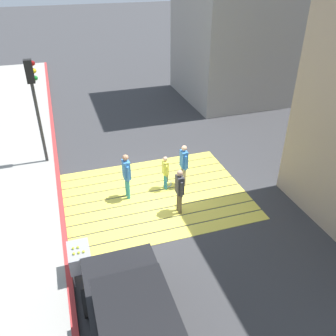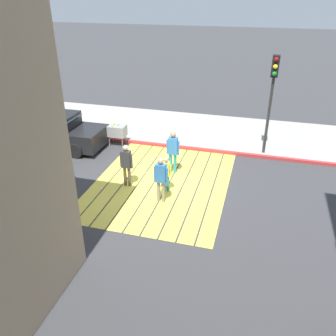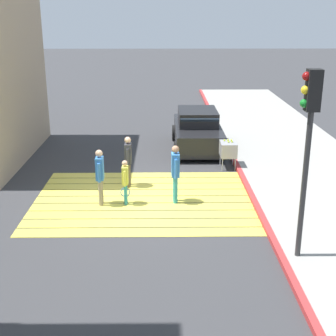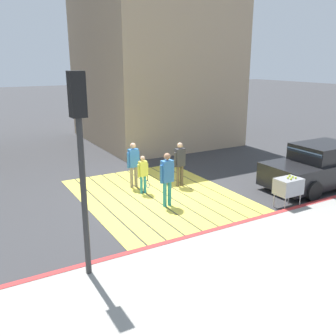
{
  "view_description": "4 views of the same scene",
  "coord_description": "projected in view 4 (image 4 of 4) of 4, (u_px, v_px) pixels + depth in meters",
  "views": [
    {
      "loc": [
        -2.79,
        -10.08,
        7.41
      ],
      "look_at": [
        0.44,
        -0.15,
        1.15
      ],
      "focal_mm": 38.02,
      "sensor_mm": 36.0,
      "label": 1
    },
    {
      "loc": [
        10.85,
        3.27,
        6.54
      ],
      "look_at": [
        0.66,
        0.44,
        1.03
      ],
      "focal_mm": 37.11,
      "sensor_mm": 36.0,
      "label": 2
    },
    {
      "loc": [
        -0.58,
        12.99,
        5.32
      ],
      "look_at": [
        -0.73,
        0.68,
        1.22
      ],
      "focal_mm": 50.39,
      "sensor_mm": 36.0,
      "label": 3
    },
    {
      "loc": [
        -10.4,
        5.6,
        4.42
      ],
      "look_at": [
        -0.0,
        -0.38,
        0.93
      ],
      "focal_mm": 39.66,
      "sensor_mm": 36.0,
      "label": 4
    }
  ],
  "objects": [
    {
      "name": "building_far_south",
      "position": [
        153.0,
        60.0,
        20.47
      ],
      "size": [
        8.0,
        7.03,
        8.88
      ],
      "color": "tan",
      "rests_on": "ground"
    },
    {
      "name": "pedestrian_adult_lead",
      "position": [
        180.0,
        161.0,
        13.28
      ],
      "size": [
        0.21,
        0.48,
        1.63
      ],
      "color": "brown",
      "rests_on": "ground"
    },
    {
      "name": "ground_plane",
      "position": [
        158.0,
        196.0,
        12.57
      ],
      "size": [
        120.0,
        120.0,
        0.0
      ],
      "primitive_type": "plane",
      "color": "#38383A"
    },
    {
      "name": "curb_painted",
      "position": [
        216.0,
        231.0,
        9.85
      ],
      "size": [
        0.16,
        40.0,
        0.13
      ],
      "primitive_type": "cube",
      "color": "#BC3333",
      "rests_on": "ground"
    },
    {
      "name": "pedestrian_adult_side",
      "position": [
        167.0,
        176.0,
        11.41
      ],
      "size": [
        0.24,
        0.5,
        1.72
      ],
      "color": "teal",
      "rests_on": "ground"
    },
    {
      "name": "pedestrian_child_with_racket",
      "position": [
        143.0,
        172.0,
        12.62
      ],
      "size": [
        0.28,
        0.4,
        1.33
      ],
      "color": "teal",
      "rests_on": "ground"
    },
    {
      "name": "tennis_ball_cart",
      "position": [
        288.0,
        186.0,
        11.39
      ],
      "size": [
        0.56,
        0.8,
        1.02
      ],
      "color": "#99999E",
      "rests_on": "ground"
    },
    {
      "name": "car_parked_near_curb",
      "position": [
        320.0,
        167.0,
        13.35
      ],
      "size": [
        2.0,
        4.31,
        1.57
      ],
      "color": "black",
      "rests_on": "ground"
    },
    {
      "name": "sidewalk_west",
      "position": [
        283.0,
        273.0,
        7.89
      ],
      "size": [
        4.8,
        40.0,
        0.12
      ],
      "primitive_type": "cube",
      "color": "#9E9B93",
      "rests_on": "ground"
    },
    {
      "name": "traffic_light_corner",
      "position": [
        80.0,
        136.0,
        7.02
      ],
      "size": [
        0.39,
        0.28,
        4.24
      ],
      "color": "#2D2D2D",
      "rests_on": "ground"
    },
    {
      "name": "pedestrian_adult_trailing",
      "position": [
        133.0,
        162.0,
        13.14
      ],
      "size": [
        0.22,
        0.48,
        1.65
      ],
      "color": "gray",
      "rests_on": "ground"
    },
    {
      "name": "crosswalk_stripes",
      "position": [
        158.0,
        196.0,
        12.57
      ],
      "size": [
        6.4,
        4.9,
        0.01
      ],
      "color": "#EAD64C",
      "rests_on": "ground"
    }
  ]
}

